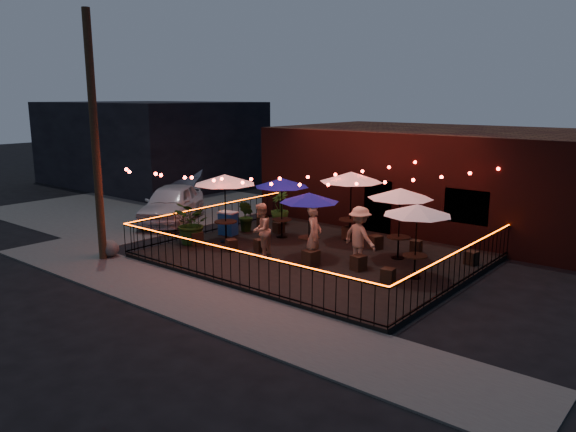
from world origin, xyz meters
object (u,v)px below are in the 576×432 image
(cafe_table_2, at_px, (309,198))
(cafe_table_3, at_px, (351,178))
(cafe_table_5, at_px, (400,194))
(cooler, at_px, (228,223))
(cafe_table_0, at_px, (225,180))
(boulder, at_px, (109,248))
(utility_pole, at_px, (95,139))
(cafe_table_1, at_px, (282,183))
(cafe_table_4, at_px, (417,211))

(cafe_table_2, bearing_deg, cafe_table_3, 93.49)
(cafe_table_5, height_order, cooler, cafe_table_5)
(cooler, bearing_deg, cafe_table_0, -58.32)
(cooler, bearing_deg, boulder, -115.57)
(cafe_table_5, bearing_deg, cooler, -169.13)
(cafe_table_0, distance_m, cafe_table_2, 3.54)
(utility_pole, distance_m, cafe_table_0, 4.58)
(cafe_table_1, bearing_deg, cafe_table_3, 29.75)
(cafe_table_1, bearing_deg, cafe_table_4, -11.44)
(cafe_table_5, bearing_deg, cafe_table_3, 158.42)
(utility_pole, xyz_separation_m, cafe_table_2, (5.43, 4.20, -1.89))
(cafe_table_2, height_order, cafe_table_3, cafe_table_3)
(cafe_table_0, relative_size, cafe_table_2, 1.36)
(cafe_table_3, bearing_deg, cafe_table_5, -21.58)
(cafe_table_0, bearing_deg, cafe_table_4, 4.60)
(cafe_table_0, bearing_deg, utility_pole, -116.54)
(utility_pole, height_order, cafe_table_1, utility_pole)
(utility_pole, height_order, cafe_table_4, utility_pole)
(cafe_table_5, relative_size, cooler, 3.09)
(cafe_table_4, relative_size, cooler, 2.44)
(utility_pole, distance_m, cafe_table_4, 10.30)
(cafe_table_2, height_order, cafe_table_4, cafe_table_4)
(cafe_table_4, bearing_deg, cafe_table_2, -176.57)
(cafe_table_1, relative_size, cafe_table_4, 1.20)
(utility_pole, xyz_separation_m, cafe_table_3, (5.26, 6.91, -1.54))
(cafe_table_0, xyz_separation_m, cafe_table_2, (3.51, 0.36, -0.30))
(boulder, bearing_deg, utility_pole, -77.72)
(cafe_table_3, distance_m, cafe_table_5, 2.71)
(utility_pole, xyz_separation_m, cafe_table_5, (7.77, 5.92, -1.73))
(cafe_table_3, bearing_deg, cafe_table_2, -86.51)
(cafe_table_1, bearing_deg, cafe_table_5, 3.27)
(cafe_table_1, bearing_deg, cafe_table_0, -121.99)
(cafe_table_5, bearing_deg, cafe_table_1, -176.73)
(cafe_table_0, relative_size, cafe_table_3, 0.96)
(utility_pole, bearing_deg, cafe_table_5, 37.28)
(cafe_table_1, height_order, boulder, cafe_table_1)
(cooler, bearing_deg, cafe_table_1, 18.73)
(cafe_table_2, xyz_separation_m, cafe_table_4, (3.70, 0.22, 0.03))
(cafe_table_1, bearing_deg, cafe_table_2, -31.40)
(cafe_table_4, bearing_deg, boulder, -155.73)
(utility_pole, height_order, cooler, utility_pole)
(cafe_table_2, distance_m, boulder, 6.98)
(cafe_table_5, distance_m, cooler, 6.90)
(cafe_table_2, bearing_deg, boulder, -144.46)
(cafe_table_4, xyz_separation_m, cafe_table_5, (-1.35, 1.50, 0.13))
(cafe_table_5, bearing_deg, utility_pole, -142.72)
(cafe_table_2, distance_m, cafe_table_4, 3.70)
(utility_pole, height_order, cafe_table_2, utility_pole)
(cafe_table_3, distance_m, cafe_table_4, 4.61)
(cafe_table_0, distance_m, cafe_table_4, 7.23)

